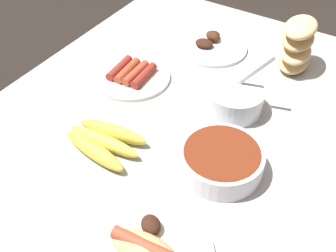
% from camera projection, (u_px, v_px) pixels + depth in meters
% --- Properties ---
extents(ground_plane, '(1.20, 0.90, 0.03)m').
position_uv_depth(ground_plane, '(174.00, 128.00, 1.00)').
color(ground_plane, '#B2B2B7').
extents(bowl_coleslaw, '(0.14, 0.14, 0.16)m').
position_uv_depth(bowl_coleslaw, '(235.00, 99.00, 1.01)').
color(bowl_coleslaw, silver).
rests_on(bowl_coleslaw, ground_plane).
extents(bowl_chili, '(0.18, 0.18, 0.05)m').
position_uv_depth(bowl_chili, '(221.00, 160.00, 0.87)').
color(bowl_chili, white).
rests_on(bowl_chili, ground_plane).
extents(plate_grilled_meat, '(0.21, 0.21, 0.04)m').
position_uv_depth(plate_grilled_meat, '(211.00, 45.00, 1.23)').
color(plate_grilled_meat, white).
rests_on(plate_grilled_meat, ground_plane).
extents(banana_bunch, '(0.13, 0.18, 0.04)m').
position_uv_depth(banana_bunch, '(103.00, 141.00, 0.92)').
color(banana_bunch, gold).
rests_on(banana_bunch, ground_plane).
extents(plate_sausages, '(0.21, 0.21, 0.03)m').
position_uv_depth(plate_sausages, '(132.00, 75.00, 1.12)').
color(plate_sausages, white).
rests_on(plate_sausages, ground_plane).
extents(bread_stack, '(0.15, 0.10, 0.14)m').
position_uv_depth(bread_stack, '(297.00, 45.00, 1.11)').
color(bread_stack, '#DBB77A').
rests_on(bread_stack, ground_plane).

